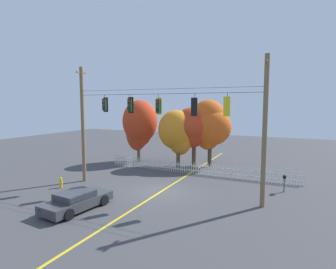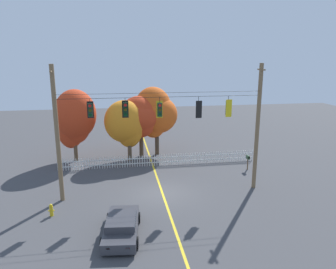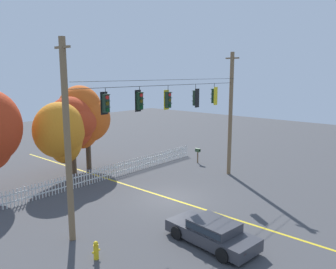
% 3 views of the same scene
% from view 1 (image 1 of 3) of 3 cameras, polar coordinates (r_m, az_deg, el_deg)
% --- Properties ---
extents(ground, '(80.00, 80.00, 0.00)m').
position_cam_1_polar(ground, '(20.83, -1.53, -11.55)').
color(ground, '#424244').
extents(lane_centerline_stripe, '(0.16, 36.00, 0.01)m').
position_cam_1_polar(lane_centerline_stripe, '(20.83, -1.53, -11.54)').
color(lane_centerline_stripe, gold).
rests_on(lane_centerline_stripe, ground).
extents(signal_support_span, '(14.35, 1.10, 9.29)m').
position_cam_1_polar(signal_support_span, '(19.91, -1.57, 1.51)').
color(signal_support_span, brown).
rests_on(signal_support_span, ground).
extents(traffic_signal_westbound_side, '(0.43, 0.38, 1.32)m').
position_cam_1_polar(traffic_signal_westbound_side, '(22.41, -12.67, 5.91)').
color(traffic_signal_westbound_side, black).
extents(traffic_signal_northbound_secondary, '(0.43, 0.38, 1.37)m').
position_cam_1_polar(traffic_signal_northbound_secondary, '(21.09, -7.68, 5.94)').
color(traffic_signal_northbound_secondary, black).
extents(traffic_signal_eastbound_side, '(0.43, 0.38, 1.44)m').
position_cam_1_polar(traffic_signal_eastbound_side, '(19.93, -1.99, 5.76)').
color(traffic_signal_eastbound_side, black).
extents(traffic_signal_northbound_primary, '(0.43, 0.38, 1.50)m').
position_cam_1_polar(traffic_signal_northbound_primary, '(18.84, 5.42, 5.61)').
color(traffic_signal_northbound_primary, black).
extents(traffic_signal_southbound_primary, '(0.43, 0.38, 1.49)m').
position_cam_1_polar(traffic_signal_southbound_primary, '(18.22, 11.90, 5.58)').
color(traffic_signal_southbound_primary, black).
extents(white_picket_fence, '(17.89, 0.06, 1.05)m').
position_cam_1_polar(white_picket_fence, '(25.89, 5.71, -6.83)').
color(white_picket_fence, silver).
rests_on(white_picket_fence, ground).
extents(autumn_maple_near_fence, '(3.86, 3.71, 6.81)m').
position_cam_1_polar(autumn_maple_near_fence, '(31.12, -5.79, 1.90)').
color(autumn_maple_near_fence, brown).
rests_on(autumn_maple_near_fence, ground).
extents(autumn_maple_mid, '(3.81, 3.19, 5.76)m').
position_cam_1_polar(autumn_maple_mid, '(28.57, 2.00, 0.60)').
color(autumn_maple_mid, brown).
rests_on(autumn_maple_mid, ground).
extents(autumn_oak_far_east, '(4.13, 3.54, 6.03)m').
position_cam_1_polar(autumn_oak_far_east, '(28.71, 4.72, 1.42)').
color(autumn_oak_far_east, brown).
rests_on(autumn_oak_far_east, ground).
extents(autumn_maple_far_west, '(4.26, 3.71, 6.81)m').
position_cam_1_polar(autumn_maple_far_west, '(28.86, 8.36, 1.83)').
color(autumn_maple_far_west, '#473828').
rests_on(autumn_maple_far_west, ground).
extents(parked_car, '(2.31, 4.53, 1.15)m').
position_cam_1_polar(parked_car, '(18.23, -18.01, -12.46)').
color(parked_car, '#38383D').
rests_on(parked_car, ground).
extents(fire_hydrant, '(0.38, 0.22, 0.81)m').
position_cam_1_polar(fire_hydrant, '(23.21, -20.86, -9.07)').
color(fire_hydrant, gold).
rests_on(fire_hydrant, ground).
extents(roadside_mailbox, '(0.25, 0.44, 1.31)m').
position_cam_1_polar(roadside_mailbox, '(22.19, 22.50, -8.06)').
color(roadside_mailbox, brown).
rests_on(roadside_mailbox, ground).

